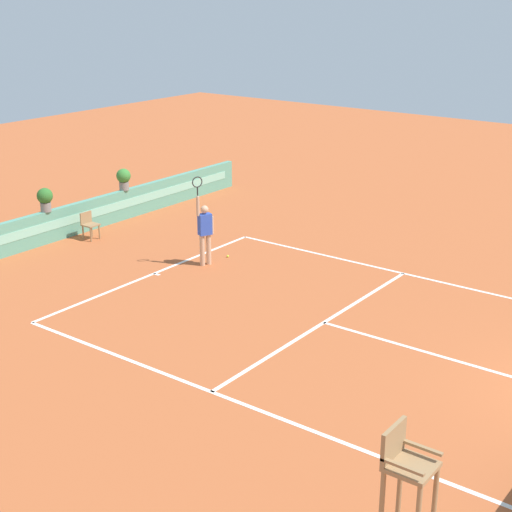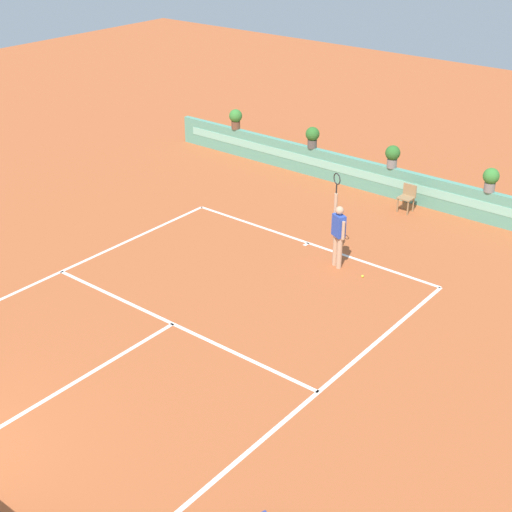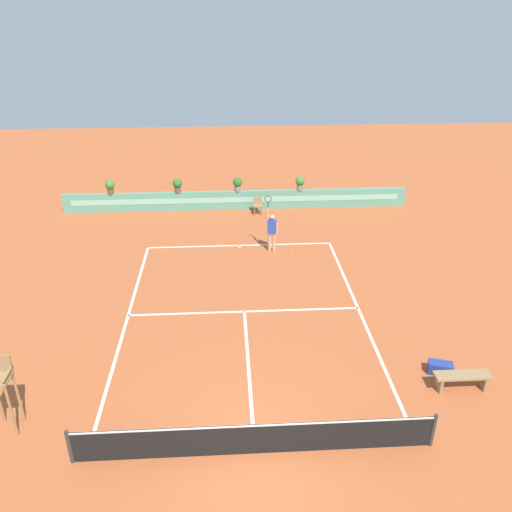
{
  "view_description": "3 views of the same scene",
  "coord_description": "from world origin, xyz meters",
  "px_view_note": "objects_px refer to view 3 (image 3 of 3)",
  "views": [
    {
      "loc": [
        -14.31,
        -2.3,
        7.48
      ],
      "look_at": [
        0.56,
        8.81,
        1.0
      ],
      "focal_mm": 54.46,
      "sensor_mm": 36.0,
      "label": 1
    },
    {
      "loc": [
        10.7,
        -3.85,
        9.32
      ],
      "look_at": [
        0.56,
        8.81,
        1.0
      ],
      "focal_mm": 52.11,
      "sensor_mm": 36.0,
      "label": 2
    },
    {
      "loc": [
        -0.52,
        -9.11,
        10.05
      ],
      "look_at": [
        0.56,
        8.81,
        1.0
      ],
      "focal_mm": 36.1,
      "sensor_mm": 36.0,
      "label": 3
    }
  ],
  "objects_px": {
    "bench_courtside": "(462,378)",
    "potted_plant_right": "(300,182)",
    "potted_plant_far_left": "(110,186)",
    "potted_plant_left": "(177,185)",
    "potted_plant_centre": "(237,183)",
    "ball_kid_chair": "(258,205)",
    "gear_bag": "(440,368)",
    "tennis_ball_near_baseline": "(292,251)",
    "umpire_chair": "(1,387)",
    "tennis_player": "(272,229)"
  },
  "relations": [
    {
      "from": "umpire_chair",
      "to": "tennis_player",
      "type": "xyz_separation_m",
      "value": [
        7.68,
        9.95,
        -0.29
      ]
    },
    {
      "from": "tennis_ball_near_baseline",
      "to": "potted_plant_centre",
      "type": "distance_m",
      "value": 5.89
    },
    {
      "from": "ball_kid_chair",
      "to": "bench_courtside",
      "type": "height_order",
      "value": "ball_kid_chair"
    },
    {
      "from": "potted_plant_centre",
      "to": "ball_kid_chair",
      "type": "bearing_deg",
      "value": -35.8
    },
    {
      "from": "ball_kid_chair",
      "to": "tennis_ball_near_baseline",
      "type": "distance_m",
      "value": 4.72
    },
    {
      "from": "potted_plant_centre",
      "to": "potted_plant_far_left",
      "type": "xyz_separation_m",
      "value": [
        -6.53,
        0.0,
        0.0
      ]
    },
    {
      "from": "gear_bag",
      "to": "potted_plant_far_left",
      "type": "xyz_separation_m",
      "value": [
        -12.17,
        13.68,
        1.23
      ]
    },
    {
      "from": "gear_bag",
      "to": "potted_plant_centre",
      "type": "relative_size",
      "value": 0.97
    },
    {
      "from": "umpire_chair",
      "to": "bench_courtside",
      "type": "bearing_deg",
      "value": 3.4
    },
    {
      "from": "bench_courtside",
      "to": "gear_bag",
      "type": "xyz_separation_m",
      "value": [
        -0.32,
        0.71,
        -0.2
      ]
    },
    {
      "from": "umpire_chair",
      "to": "tennis_player",
      "type": "bearing_deg",
      "value": 52.33
    },
    {
      "from": "gear_bag",
      "to": "potted_plant_right",
      "type": "bearing_deg",
      "value": 99.85
    },
    {
      "from": "potted_plant_left",
      "to": "potted_plant_centre",
      "type": "xyz_separation_m",
      "value": [
        3.1,
        0.0,
        0.0
      ]
    },
    {
      "from": "potted_plant_left",
      "to": "potted_plant_right",
      "type": "height_order",
      "value": "same"
    },
    {
      "from": "tennis_player",
      "to": "potted_plant_left",
      "type": "bearing_deg",
      "value": 130.64
    },
    {
      "from": "potted_plant_right",
      "to": "potted_plant_far_left",
      "type": "height_order",
      "value": "same"
    },
    {
      "from": "tennis_ball_near_baseline",
      "to": "potted_plant_left",
      "type": "bearing_deg",
      "value": 135.21
    },
    {
      "from": "tennis_ball_near_baseline",
      "to": "potted_plant_right",
      "type": "relative_size",
      "value": 0.09
    },
    {
      "from": "umpire_chair",
      "to": "potted_plant_left",
      "type": "xyz_separation_m",
      "value": [
        3.24,
        15.13,
        0.07
      ]
    },
    {
      "from": "tennis_player",
      "to": "potted_plant_centre",
      "type": "bearing_deg",
      "value": 104.54
    },
    {
      "from": "bench_courtside",
      "to": "potted_plant_right",
      "type": "distance_m",
      "value": 14.68
    },
    {
      "from": "tennis_ball_near_baseline",
      "to": "potted_plant_far_left",
      "type": "bearing_deg",
      "value": 148.88
    },
    {
      "from": "tennis_ball_near_baseline",
      "to": "gear_bag",
      "type": "bearing_deg",
      "value": -67.83
    },
    {
      "from": "bench_courtside",
      "to": "potted_plant_right",
      "type": "xyz_separation_m",
      "value": [
        -2.7,
        14.4,
        1.04
      ]
    },
    {
      "from": "gear_bag",
      "to": "tennis_ball_near_baseline",
      "type": "bearing_deg",
      "value": 112.17
    },
    {
      "from": "potted_plant_left",
      "to": "potted_plant_centre",
      "type": "bearing_deg",
      "value": 0.0
    },
    {
      "from": "ball_kid_chair",
      "to": "tennis_player",
      "type": "distance_m",
      "value": 4.49
    },
    {
      "from": "ball_kid_chair",
      "to": "gear_bag",
      "type": "xyz_separation_m",
      "value": [
        4.63,
        -12.95,
        -0.3
      ]
    },
    {
      "from": "umpire_chair",
      "to": "potted_plant_far_left",
      "type": "distance_m",
      "value": 15.13
    },
    {
      "from": "tennis_ball_near_baseline",
      "to": "potted_plant_right",
      "type": "height_order",
      "value": "potted_plant_right"
    },
    {
      "from": "ball_kid_chair",
      "to": "potted_plant_right",
      "type": "relative_size",
      "value": 1.17
    },
    {
      "from": "ball_kid_chair",
      "to": "tennis_player",
      "type": "height_order",
      "value": "tennis_player"
    },
    {
      "from": "potted_plant_left",
      "to": "tennis_player",
      "type": "bearing_deg",
      "value": -49.36
    },
    {
      "from": "umpire_chair",
      "to": "tennis_ball_near_baseline",
      "type": "relative_size",
      "value": 31.47
    },
    {
      "from": "bench_courtside",
      "to": "potted_plant_right",
      "type": "height_order",
      "value": "potted_plant_right"
    },
    {
      "from": "potted_plant_centre",
      "to": "potted_plant_right",
      "type": "relative_size",
      "value": 1.0
    },
    {
      "from": "bench_courtside",
      "to": "potted_plant_right",
      "type": "relative_size",
      "value": 2.21
    },
    {
      "from": "tennis_player",
      "to": "potted_plant_right",
      "type": "bearing_deg",
      "value": 69.6
    },
    {
      "from": "potted_plant_centre",
      "to": "potted_plant_right",
      "type": "bearing_deg",
      "value": 0.0
    },
    {
      "from": "umpire_chair",
      "to": "gear_bag",
      "type": "distance_m",
      "value": 12.12
    },
    {
      "from": "ball_kid_chair",
      "to": "potted_plant_left",
      "type": "height_order",
      "value": "potted_plant_left"
    },
    {
      "from": "potted_plant_left",
      "to": "ball_kid_chair",
      "type": "bearing_deg",
      "value": -10.09
    },
    {
      "from": "potted_plant_left",
      "to": "potted_plant_centre",
      "type": "distance_m",
      "value": 3.1
    },
    {
      "from": "umpire_chair",
      "to": "potted_plant_centre",
      "type": "bearing_deg",
      "value": 67.26
    },
    {
      "from": "bench_courtside",
      "to": "gear_bag",
      "type": "distance_m",
      "value": 0.81
    },
    {
      "from": "potted_plant_left",
      "to": "potted_plant_right",
      "type": "bearing_deg",
      "value": 0.0
    },
    {
      "from": "potted_plant_far_left",
      "to": "gear_bag",
      "type": "bearing_deg",
      "value": -48.35
    },
    {
      "from": "tennis_player",
      "to": "potted_plant_right",
      "type": "relative_size",
      "value": 3.57
    },
    {
      "from": "ball_kid_chair",
      "to": "gear_bag",
      "type": "distance_m",
      "value": 13.76
    },
    {
      "from": "gear_bag",
      "to": "potted_plant_centre",
      "type": "xyz_separation_m",
      "value": [
        -5.64,
        13.68,
        1.23
      ]
    }
  ]
}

